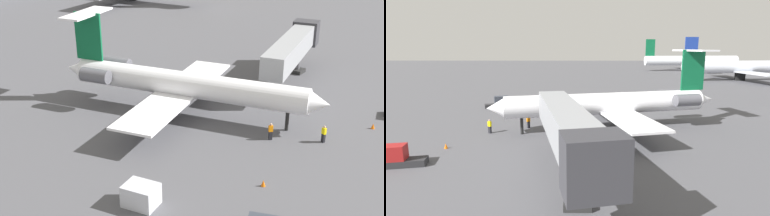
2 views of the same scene
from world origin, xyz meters
The scene contains 8 objects.
ground_plane centered at (0.00, 0.00, -0.05)m, with size 400.00×400.00×0.10m, color #4C4C51.
regional_jet centered at (-1.78, -0.79, 3.35)m, with size 21.62×29.03×9.81m.
jet_bridge centered at (14.81, -5.84, 4.30)m, with size 18.69×6.84×5.98m.
ground_crew_marshaller centered at (-1.82, -11.73, 0.86)m, with size 0.47×0.46×1.69m.
ground_crew_loader centered at (0.63, -15.95, 0.86)m, with size 0.40×0.47×1.69m.
cargo_container_uld centered at (-17.12, -9.15, 0.84)m, with size 2.36×2.78×1.69m.
traffic_cone_near centered at (6.33, -18.77, 0.28)m, with size 0.36×0.36×0.55m.
traffic_cone_mid centered at (-9.47, -15.18, 0.28)m, with size 0.36×0.36×0.55m.
Camera 1 is at (-39.91, -30.57, 20.99)m, focal length 46.35 mm.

